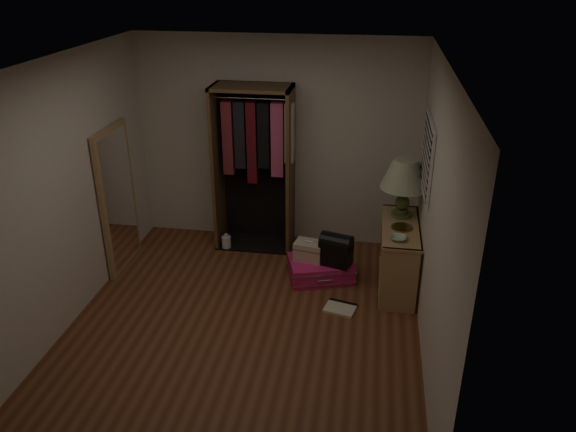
# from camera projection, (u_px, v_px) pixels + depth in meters

# --- Properties ---
(ground) EXTENTS (4.00, 4.00, 0.00)m
(ground) POSITION_uv_depth(u_px,v_px,m) (245.00, 324.00, 5.71)
(ground) COLOR brown
(ground) RESTS_ON ground
(room_walls) EXTENTS (3.52, 4.02, 2.60)m
(room_walls) POSITION_uv_depth(u_px,v_px,m) (248.00, 186.00, 5.10)
(room_walls) COLOR beige
(room_walls) RESTS_ON ground
(console_bookshelf) EXTENTS (0.42, 1.12, 0.75)m
(console_bookshelf) POSITION_uv_depth(u_px,v_px,m) (398.00, 253.00, 6.26)
(console_bookshelf) COLOR #A67F50
(console_bookshelf) RESTS_ON ground
(open_wardrobe) EXTENTS (0.97, 0.50, 2.05)m
(open_wardrobe) POSITION_uv_depth(u_px,v_px,m) (255.00, 154.00, 6.81)
(open_wardrobe) COLOR brown
(open_wardrobe) RESTS_ON ground
(floor_mirror) EXTENTS (0.06, 0.80, 1.70)m
(floor_mirror) POSITION_uv_depth(u_px,v_px,m) (118.00, 199.00, 6.49)
(floor_mirror) COLOR #A78151
(floor_mirror) RESTS_ON ground
(pink_suitcase) EXTENTS (0.85, 0.72, 0.22)m
(pink_suitcase) POSITION_uv_depth(u_px,v_px,m) (320.00, 269.00, 6.50)
(pink_suitcase) COLOR #D71A69
(pink_suitcase) RESTS_ON ground
(train_case) EXTENTS (0.37, 0.29, 0.24)m
(train_case) POSITION_uv_depth(u_px,v_px,m) (309.00, 251.00, 6.43)
(train_case) COLOR #C0AE92
(train_case) RESTS_ON pink_suitcase
(black_bag) EXTENTS (0.40, 0.31, 0.38)m
(black_bag) POSITION_uv_depth(u_px,v_px,m) (336.00, 248.00, 6.30)
(black_bag) COLOR black
(black_bag) RESTS_ON pink_suitcase
(table_lamp) EXTENTS (0.61, 0.61, 0.66)m
(table_lamp) POSITION_uv_depth(u_px,v_px,m) (405.00, 175.00, 6.10)
(table_lamp) COLOR #414F26
(table_lamp) RESTS_ON console_bookshelf
(brass_tray) EXTENTS (0.30, 0.30, 0.01)m
(brass_tray) POSITION_uv_depth(u_px,v_px,m) (402.00, 227.00, 6.02)
(brass_tray) COLOR #AB8541
(brass_tray) RESTS_ON console_bookshelf
(ceramic_bowl) EXTENTS (0.19, 0.19, 0.04)m
(ceramic_bowl) POSITION_uv_depth(u_px,v_px,m) (398.00, 238.00, 5.76)
(ceramic_bowl) COLOR #A0C0A0
(ceramic_bowl) RESTS_ON console_bookshelf
(white_jug) EXTENTS (0.13, 0.13, 0.21)m
(white_jug) POSITION_uv_depth(u_px,v_px,m) (226.00, 242.00, 7.15)
(white_jug) COLOR white
(white_jug) RESTS_ON ground
(floor_book) EXTENTS (0.37, 0.32, 0.03)m
(floor_book) POSITION_uv_depth(u_px,v_px,m) (341.00, 307.00, 5.96)
(floor_book) COLOR beige
(floor_book) RESTS_ON ground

